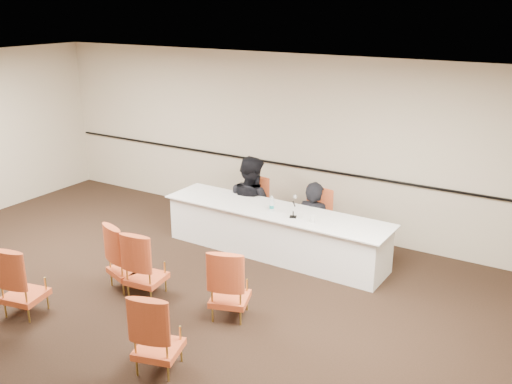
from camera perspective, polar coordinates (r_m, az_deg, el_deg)
floor at (r=7.45m, az=-12.32°, el=-12.68°), size 10.00×10.00×0.00m
ceiling at (r=6.45m, az=-14.16°, el=10.78°), size 10.00×10.00×0.00m
wall_back at (r=9.92m, az=3.01°, el=5.08°), size 10.00×0.04×3.00m
wall_rail at (r=9.99m, az=2.86°, el=2.80°), size 9.80×0.04×0.03m
panel_table at (r=8.96m, az=1.87°, el=-4.01°), size 3.74×0.94×0.75m
panelist_main at (r=9.27m, az=5.73°, el=-3.89°), size 0.62×0.42×1.67m
panelist_main_chair at (r=9.20m, az=5.77°, el=-2.79°), size 0.51×0.51×0.95m
panelist_second at (r=9.77m, az=-0.47°, el=-1.63°), size 1.07×0.95×1.84m
panelist_second_chair at (r=9.75m, az=-0.47°, el=-1.43°), size 0.51×0.51×0.95m
papers at (r=8.60m, az=3.72°, el=-2.36°), size 0.36×0.31×0.00m
microphone at (r=8.47m, az=3.75°, el=-1.58°), size 0.18×0.25×0.31m
water_bottle at (r=8.73m, az=1.59°, el=-1.17°), size 0.09×0.09×0.24m
drinking_glass at (r=8.76m, az=1.68°, el=-1.58°), size 0.07×0.07×0.10m
coffee_cup at (r=8.33m, az=5.67°, el=-2.70°), size 0.09×0.09×0.12m
aud_chair_front_left at (r=8.12m, az=-12.75°, el=-6.21°), size 0.64×0.64×0.95m
aud_chair_front_mid at (r=7.84m, az=-10.98°, el=-7.00°), size 0.56×0.56×0.95m
aud_chair_front_right at (r=7.21m, az=-2.64°, el=-9.02°), size 0.64×0.64×0.95m
aud_chair_back_left at (r=7.84m, az=-22.26°, el=-8.12°), size 0.59×0.59×0.95m
aud_chair_back_right at (r=6.34m, az=-9.80°, el=-13.49°), size 0.62×0.62×0.95m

